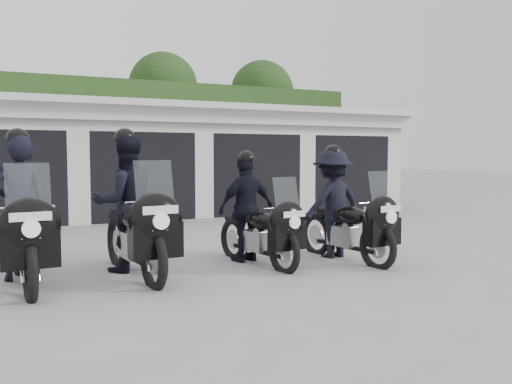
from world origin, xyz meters
name	(u,v)px	position (x,y,z in m)	size (l,w,h in m)	color
ground	(233,260)	(0.00, 0.00, 0.00)	(80.00, 80.00, 0.00)	gray
garage_block	(122,162)	(0.00, 8.06, 1.42)	(16.40, 6.80, 2.96)	silver
background_vegetation	(103,124)	(0.37, 12.92, 2.77)	(20.00, 3.90, 5.80)	#1D3A15
police_bike_a	(22,221)	(-3.03, -0.32, 0.82)	(0.76, 2.36, 2.06)	black
police_bike_b	(130,211)	(-1.65, -0.24, 0.88)	(0.99, 2.40, 2.09)	black
police_bike_c	(253,214)	(0.19, -0.32, 0.75)	(1.03, 2.02, 1.76)	black
police_bike_d	(339,209)	(1.57, -0.61, 0.79)	(1.18, 2.14, 1.86)	black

